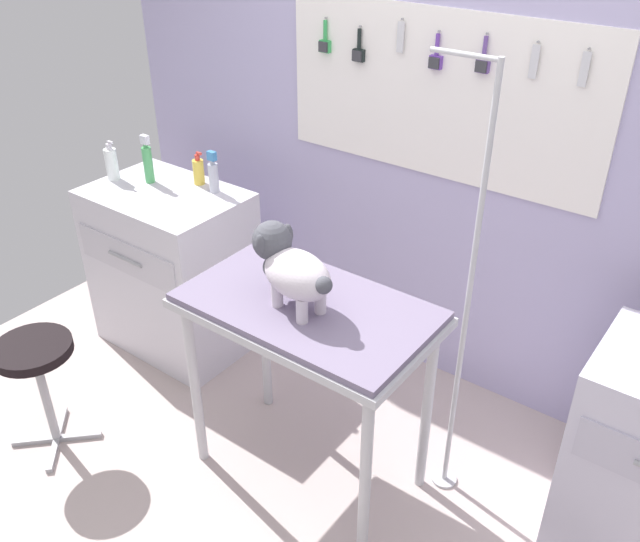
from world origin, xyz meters
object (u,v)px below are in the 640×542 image
at_px(grooming_table, 307,325).
at_px(counter_left, 173,269).
at_px(stool, 36,364).
at_px(shampoo_bottle, 112,164).
at_px(grooming_arm, 463,319).
at_px(dog, 290,267).

height_order(grooming_table, counter_left, counter_left).
distance_m(grooming_table, stool, 1.25).
distance_m(counter_left, shampoo_bottle, 0.64).
xyz_separation_m(grooming_arm, counter_left, (-1.70, 0.04, -0.41)).
bearing_deg(grooming_arm, shampoo_bottle, -179.99).
xyz_separation_m(grooming_table, dog, (-0.05, -0.04, 0.27)).
distance_m(dog, counter_left, 1.35).
xyz_separation_m(grooming_arm, dog, (-0.55, -0.35, 0.20)).
bearing_deg(grooming_table, grooming_arm, 31.37).
relative_size(dog, counter_left, 0.46).
distance_m(grooming_table, counter_left, 1.29).
bearing_deg(shampoo_bottle, counter_left, 6.76).
relative_size(counter_left, stool, 1.61).
bearing_deg(counter_left, grooming_arm, -1.32).
bearing_deg(dog, counter_left, 161.19).
bearing_deg(grooming_table, stool, -151.76).
bearing_deg(dog, grooming_arm, 32.27).
height_order(dog, stool, dog).
height_order(grooming_arm, counter_left, grooming_arm).
relative_size(grooming_arm, stool, 3.25).
distance_m(dog, shampoo_bottle, 1.52).
distance_m(grooming_arm, counter_left, 1.75).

